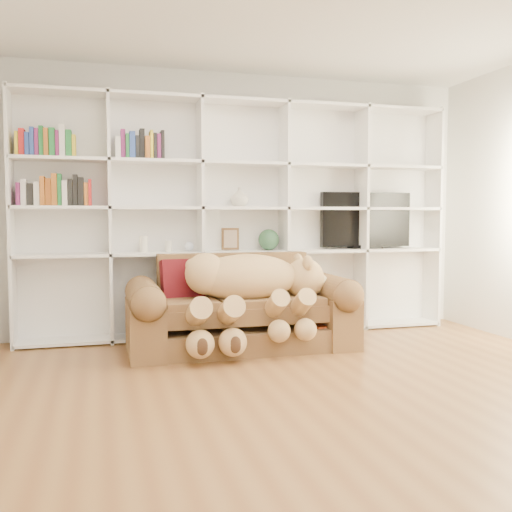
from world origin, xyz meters
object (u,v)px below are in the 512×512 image
object	(u,v)px
teddy_bear	(250,287)
gift_box	(322,336)
sofa	(241,313)
tv	(366,221)

from	to	relation	value
teddy_bear	gift_box	bearing A→B (deg)	-1.51
sofa	gift_box	bearing A→B (deg)	-14.21
teddy_bear	sofa	bearing A→B (deg)	102.91
gift_box	sofa	bearing A→B (deg)	165.79
teddy_bear	tv	distance (m)	1.83
sofa	tv	xyz separation A→B (m)	(1.58, 0.65, 0.84)
tv	gift_box	bearing A→B (deg)	-135.29
teddy_bear	gift_box	size ratio (longest dim) A/B	5.21
tv	sofa	bearing A→B (deg)	-157.61
teddy_bear	tv	world-z (taller)	tv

